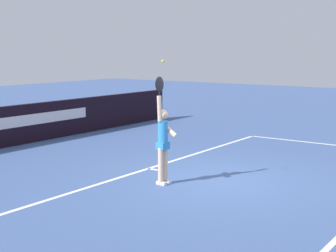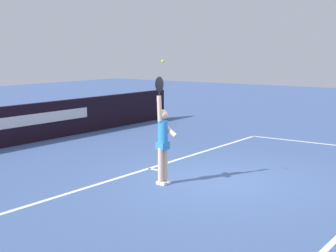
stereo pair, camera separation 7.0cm
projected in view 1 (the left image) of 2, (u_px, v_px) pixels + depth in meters
The scene contains 5 objects.
ground_plane at pixel (218, 181), 11.52m from camera, with size 60.00×60.00×0.00m, color #425C92.
court_lines at pixel (243, 185), 11.15m from camera, with size 11.97×5.48×0.00m.
back_wall at pixel (14, 126), 15.66m from camera, with size 15.58×0.18×1.26m.
tennis_player at pixel (163, 140), 11.07m from camera, with size 0.44×0.49×2.43m.
tennis_ball at pixel (163, 61), 10.59m from camera, with size 0.06×0.06×0.06m.
Camera 1 is at (-9.79, -5.56, 2.98)m, focal length 53.48 mm.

